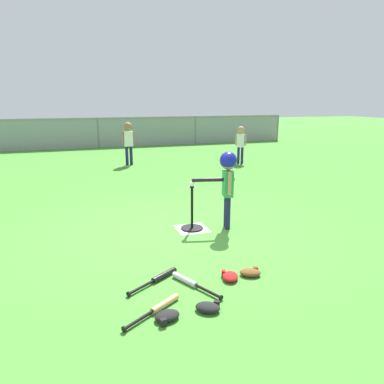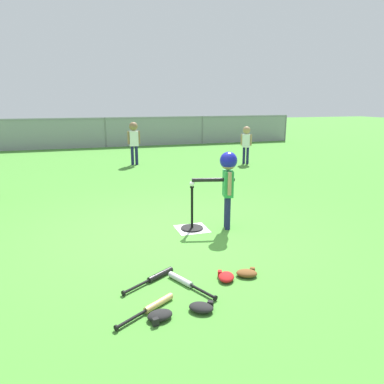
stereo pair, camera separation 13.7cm
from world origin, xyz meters
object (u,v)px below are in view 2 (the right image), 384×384
object	(u,v)px
glove_tossed_aside	(160,316)
glove_near_bats	(247,273)
spare_bat_black	(156,277)
glove_outfield_drop	(202,307)
spare_bat_wood	(153,306)
batter_child	(228,175)
spare_bat_silver	(185,282)
batting_tee	(192,223)
glove_by_plate	(226,277)
baseball_on_tee	(192,184)
fielder_deep_center	(134,138)
fielder_deep_right	(246,140)

from	to	relation	value
glove_tossed_aside	glove_near_bats	bearing A→B (deg)	24.81
spare_bat_black	glove_outfield_drop	world-z (taller)	glove_outfield_drop
spare_bat_wood	glove_outfield_drop	xyz separation A→B (m)	(0.40, -0.15, 0.01)
batter_child	spare_bat_silver	size ratio (longest dim) A/B	1.79
spare_bat_wood	spare_bat_black	world-z (taller)	same
batting_tee	glove_tossed_aside	world-z (taller)	batting_tee
batter_child	spare_bat_black	bearing A→B (deg)	-136.80
glove_by_plate	baseball_on_tee	bearing A→B (deg)	85.22
glove_near_bats	glove_tossed_aside	size ratio (longest dim) A/B	1.09
glove_by_plate	batting_tee	bearing A→B (deg)	85.22
fielder_deep_center	fielder_deep_right	xyz separation A→B (m)	(3.10, -0.79, -0.08)
batter_child	fielder_deep_center	world-z (taller)	fielder_deep_center
batter_child	spare_bat_black	world-z (taller)	batter_child
baseball_on_tee	fielder_deep_center	bearing A→B (deg)	89.34
fielder_deep_right	baseball_on_tee	bearing A→B (deg)	-123.32
spare_bat_silver	batting_tee	bearing A→B (deg)	69.89
fielder_deep_right	spare_bat_silver	world-z (taller)	fielder_deep_right
batting_tee	spare_bat_black	world-z (taller)	batting_tee
baseball_on_tee	glove_by_plate	bearing A→B (deg)	-94.78
spare_bat_black	glove_by_plate	world-z (taller)	glove_by_plate
spare_bat_wood	glove_near_bats	xyz separation A→B (m)	(1.07, 0.32, 0.01)
spare_bat_wood	glove_near_bats	bearing A→B (deg)	16.59
glove_tossed_aside	spare_bat_wood	bearing A→B (deg)	97.21
spare_bat_silver	spare_bat_wood	xyz separation A→B (m)	(-0.40, -0.34, -0.00)
glove_outfield_drop	batter_child	bearing A→B (deg)	61.47
baseball_on_tee	spare_bat_silver	distance (m)	1.76
fielder_deep_right	spare_bat_wood	bearing A→B (deg)	-121.64
spare_bat_black	glove_tossed_aside	world-z (taller)	glove_tossed_aside
fielder_deep_right	glove_tossed_aside	distance (m)	8.03
fielder_deep_center	spare_bat_black	size ratio (longest dim) A/B	2.03
spare_bat_silver	fielder_deep_center	bearing A→B (deg)	84.99
spare_bat_wood	glove_tossed_aside	bearing A→B (deg)	-82.79
spare_bat_black	glove_tossed_aside	distance (m)	0.71
spare_bat_silver	baseball_on_tee	bearing A→B (deg)	69.89
spare_bat_wood	spare_bat_black	bearing A→B (deg)	75.75
baseball_on_tee	fielder_deep_right	xyz separation A→B (m)	(3.17, 4.82, 0.03)
spare_bat_wood	glove_by_plate	size ratio (longest dim) A/B	2.16
spare_bat_black	glove_by_plate	distance (m)	0.73
fielder_deep_center	spare_bat_silver	bearing A→B (deg)	-95.01
baseball_on_tee	spare_bat_silver	xyz separation A→B (m)	(-0.56, -1.54, -0.64)
batting_tee	glove_near_bats	bearing A→B (deg)	-85.88
batting_tee	glove_outfield_drop	world-z (taller)	batting_tee
baseball_on_tee	fielder_deep_right	bearing A→B (deg)	56.68
glove_near_bats	glove_outfield_drop	world-z (taller)	same
glove_by_plate	spare_bat_silver	bearing A→B (deg)	175.81
batting_tee	glove_outfield_drop	bearing A→B (deg)	-105.35
glove_tossed_aside	glove_by_plate	bearing A→B (deg)	30.60
batter_child	glove_near_bats	bearing A→B (deg)	-104.48
fielder_deep_center	glove_near_bats	size ratio (longest dim) A/B	4.58
fielder_deep_center	batter_child	bearing A→B (deg)	-85.79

